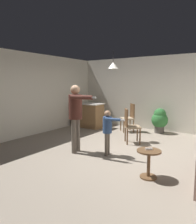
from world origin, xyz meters
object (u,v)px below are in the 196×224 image
object	(u,v)px
dining_chair_by_counter	(130,124)
spare_remote_on_table	(149,149)
kitchen_counter	(87,115)
side_table_by_couch	(149,160)
person_adult	(76,111)
dining_chair_near_wall	(129,116)
potted_plant_corner	(160,119)
person_child	(108,128)

from	to	relation	value
dining_chair_by_counter	spare_remote_on_table	bearing A→B (deg)	-1.75
kitchen_counter	side_table_by_couch	bearing A→B (deg)	-39.89
person_adult	dining_chair_near_wall	xyz separation A→B (m)	(0.07, 2.87, -0.49)
potted_plant_corner	dining_chair_by_counter	bearing A→B (deg)	-99.61
person_adult	dining_chair_by_counter	distance (m)	1.75
dining_chair_by_counter	dining_chair_near_wall	bearing A→B (deg)	170.92
side_table_by_couch	potted_plant_corner	bearing A→B (deg)	104.99
kitchen_counter	person_adult	size ratio (longest dim) A/B	0.75
person_adult	dining_chair_near_wall	size ratio (longest dim) A/B	1.68
side_table_by_couch	dining_chair_near_wall	xyz separation A→B (m)	(-1.96, 3.28, 0.22)
side_table_by_couch	dining_chair_near_wall	distance (m)	3.83
person_child	kitchen_counter	bearing A→B (deg)	-144.64
kitchen_counter	potted_plant_corner	distance (m)	2.77
person_adult	dining_chair_near_wall	bearing A→B (deg)	170.52
side_table_by_couch	dining_chair_by_counter	world-z (taller)	dining_chair_by_counter
person_adult	spare_remote_on_table	distance (m)	2.12
side_table_by_couch	potted_plant_corner	distance (m)	3.79
dining_chair_by_counter	potted_plant_corner	distance (m)	1.78
dining_chair_by_counter	spare_remote_on_table	distance (m)	2.28
person_child	potted_plant_corner	bearing A→B (deg)	165.36
dining_chair_near_wall	side_table_by_couch	bearing A→B (deg)	165.88
side_table_by_couch	spare_remote_on_table	size ratio (longest dim) A/B	4.00
kitchen_counter	side_table_by_couch	world-z (taller)	kitchen_counter
side_table_by_couch	person_child	world-z (taller)	person_child
dining_chair_by_counter	potted_plant_corner	xyz separation A→B (m)	(0.30, 1.76, -0.07)
dining_chair_by_counter	person_adult	bearing A→B (deg)	-62.48
person_child	spare_remote_on_table	size ratio (longest dim) A/B	8.35
side_table_by_couch	potted_plant_corner	size ratio (longest dim) A/B	0.60
person_child	spare_remote_on_table	distance (m)	1.40
side_table_by_couch	spare_remote_on_table	bearing A→B (deg)	119.41
kitchen_counter	person_child	size ratio (longest dim) A/B	1.16
dining_chair_by_counter	spare_remote_on_table	xyz separation A→B (m)	(1.27, -1.89, -0.01)
person_adult	spare_remote_on_table	size ratio (longest dim) A/B	12.89
person_child	spare_remote_on_table	xyz separation A→B (m)	(1.25, -0.62, -0.14)
spare_remote_on_table	dining_chair_by_counter	bearing A→B (deg)	123.88
kitchen_counter	side_table_by_couch	distance (m)	4.80
dining_chair_by_counter	potted_plant_corner	size ratio (longest dim) A/B	1.16
dining_chair_near_wall	potted_plant_corner	distance (m)	1.06
side_table_by_couch	potted_plant_corner	xyz separation A→B (m)	(-0.98, 3.66, 0.15)
person_child	dining_chair_by_counter	world-z (taller)	person_child
kitchen_counter	person_child	xyz separation A→B (m)	(2.43, -2.45, 0.20)
kitchen_counter	potted_plant_corner	bearing A→B (deg)	12.13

